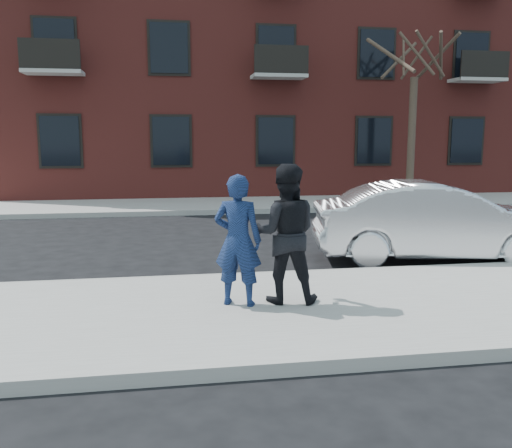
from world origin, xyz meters
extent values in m
plane|color=black|center=(0.00, 0.00, 0.00)|extent=(100.00, 100.00, 0.00)
cube|color=gray|center=(0.00, -0.25, 0.07)|extent=(50.00, 3.50, 0.15)
cube|color=#999691|center=(0.00, 1.55, 0.07)|extent=(50.00, 0.10, 0.15)
cube|color=gray|center=(0.00, 11.25, 0.07)|extent=(50.00, 3.50, 0.15)
cube|color=#999691|center=(0.00, 9.45, 0.07)|extent=(50.00, 0.10, 0.15)
cube|color=maroon|center=(2.00, 18.00, 6.00)|extent=(24.00, 10.00, 12.00)
cube|color=black|center=(-7.50, 12.94, 2.20)|extent=(1.30, 0.06, 1.70)
cube|color=black|center=(3.90, 12.94, 2.20)|extent=(1.30, 0.06, 1.70)
cube|color=black|center=(-7.50, 12.94, 5.40)|extent=(1.30, 0.06, 1.70)
cube|color=black|center=(3.90, 12.94, 5.40)|extent=(1.30, 0.06, 1.70)
cylinder|color=#382B21|center=(4.50, 11.00, 2.25)|extent=(0.26, 0.26, 4.20)
imported|color=silver|center=(1.07, 2.51, 0.74)|extent=(4.72, 2.34, 1.49)
imported|color=navy|center=(-3.00, -0.07, 1.00)|extent=(0.72, 0.60, 1.70)
cube|color=black|center=(-2.97, 0.15, 1.40)|extent=(0.11, 0.14, 0.08)
imported|color=black|center=(-2.37, -0.03, 1.06)|extent=(1.00, 0.84, 1.82)
cube|color=black|center=(-2.49, 0.18, 1.28)|extent=(0.07, 0.14, 0.06)
camera|label=1|loc=(-3.87, -6.81, 2.28)|focal=38.00mm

